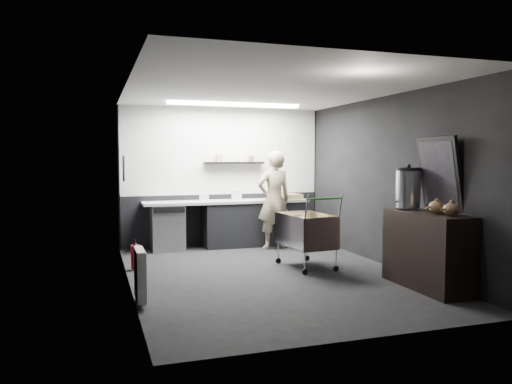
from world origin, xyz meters
name	(u,v)px	position (x,y,z in m)	size (l,w,h in m)	color
floor	(269,274)	(0.00, 0.00, 0.00)	(5.50, 5.50, 0.00)	black
ceiling	(269,90)	(0.00, 0.00, 2.70)	(5.50, 5.50, 0.00)	silver
wall_back	(223,176)	(0.00, 2.75, 1.35)	(5.50, 5.50, 0.00)	black
wall_front	(368,198)	(0.00, -2.75, 1.35)	(5.50, 5.50, 0.00)	black
wall_left	(128,186)	(-2.00, 0.00, 1.35)	(5.50, 5.50, 0.00)	black
wall_right	(388,181)	(2.00, 0.00, 1.35)	(5.50, 5.50, 0.00)	black
kitchen_wall_panel	(223,151)	(0.00, 2.73, 1.85)	(3.95, 0.02, 1.70)	silver
dado_panel	(223,219)	(0.00, 2.73, 0.50)	(3.95, 0.02, 1.00)	black
floating_shelf	(234,163)	(0.20, 2.62, 1.62)	(1.20, 0.22, 0.04)	black
wall_clock	(289,137)	(1.40, 2.72, 2.15)	(0.20, 0.20, 0.03)	white
poster	(124,169)	(-1.98, 1.30, 1.55)	(0.02, 0.30, 0.40)	white
poster_red_band	(124,164)	(-1.98, 1.30, 1.62)	(0.01, 0.22, 0.10)	red
radiator	(140,274)	(-1.94, -0.90, 0.35)	(0.10, 0.50, 0.60)	white
ceiling_strip	(235,105)	(0.00, 1.85, 2.67)	(2.40, 0.20, 0.04)	white
prep_counter	(234,223)	(0.14, 2.42, 0.46)	(3.20, 0.61, 0.90)	black
person	(274,200)	(0.80, 1.97, 0.92)	(0.67, 0.44, 1.85)	#BEB596
shopping_cart	(306,233)	(0.71, 0.28, 0.54)	(0.71, 1.08, 1.14)	silver
sideboard	(427,240)	(1.74, -1.33, 0.63)	(0.57, 1.34, 2.01)	black
fire_extinguisher	(135,256)	(-1.85, 0.94, 0.22)	(0.13, 0.13, 0.44)	#A80B13
cardboard_box	(288,197)	(1.25, 2.37, 0.95)	(0.47, 0.36, 0.09)	tan
pink_tub	(237,195)	(0.19, 2.42, 1.00)	(0.20, 0.20, 0.20)	silver
white_container	(204,197)	(-0.46, 2.37, 0.97)	(0.17, 0.13, 0.15)	white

